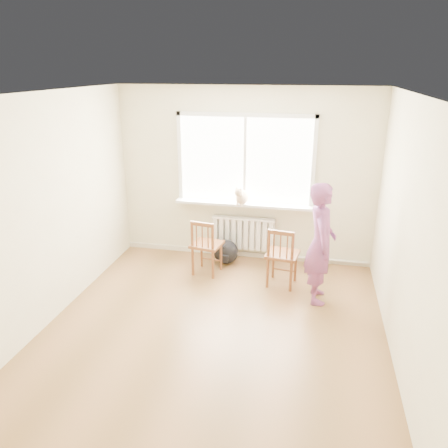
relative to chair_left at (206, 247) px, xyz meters
The scene contains 13 objects.
floor 1.62m from the chair_left, 73.02° to the right, with size 4.50×4.50×0.00m, color olive.
ceiling 2.75m from the chair_left, 73.02° to the right, with size 4.50×4.50×0.00m, color white.
back_wall 1.28m from the chair_left, 59.20° to the left, with size 4.00×0.01×2.70m, color beige.
window 1.50m from the chair_left, 58.36° to the left, with size 2.12×0.05×1.42m.
windowsill 0.94m from the chair_left, 55.14° to the left, with size 2.15×0.22×0.04m, color white.
radiator 0.81m from the chair_left, 55.89° to the left, with size 1.00×0.12×0.55m.
heating_pipe 1.88m from the chair_left, 22.39° to the left, with size 0.04×0.04×1.40m, color silver.
baseboard 0.96m from the chair_left, 58.70° to the left, with size 4.00×0.03×0.08m, color beige.
chair_left is the anchor object (origin of this frame).
chair_right 1.15m from the chair_left, ahead, with size 0.49×0.47×0.88m.
person 1.74m from the chair_left, 14.62° to the right, with size 0.59×0.39×1.61m, color #D0455C.
cat 0.96m from the chair_left, 52.31° to the left, with size 0.26×0.45×0.31m.
backpack 0.53m from the chair_left, 62.10° to the left, with size 0.40×0.30×0.40m, color black.
Camera 1 is at (1.04, -4.28, 2.96)m, focal length 35.00 mm.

